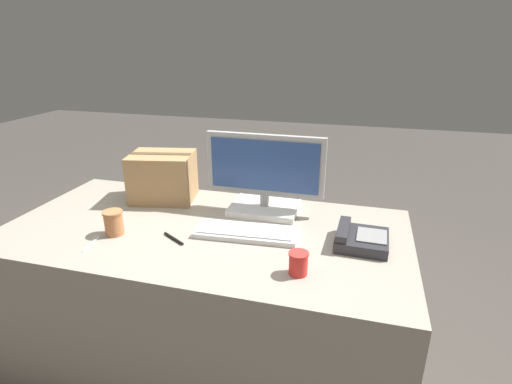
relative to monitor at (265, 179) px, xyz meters
name	(u,v)px	position (x,y,z in m)	size (l,w,h in m)	color
ground_plane	(210,353)	(-0.22, -0.26, -0.88)	(12.00, 12.00, 0.00)	#47423D
office_desk	(207,295)	(-0.22, -0.26, -0.52)	(1.80, 0.90, 0.72)	#A89E8E
monitor	(265,179)	(0.00, 0.00, 0.00)	(0.57, 0.24, 0.39)	white
keyboard	(246,232)	(-0.01, -0.27, -0.15)	(0.45, 0.19, 0.03)	silver
desk_phone	(360,239)	(0.46, -0.23, -0.14)	(0.22, 0.22, 0.08)	#2D2D33
paper_cup_left	(114,223)	(-0.57, -0.41, -0.11)	(0.09, 0.09, 0.11)	#BC7547
paper_cup_right	(298,263)	(0.26, -0.51, -0.12)	(0.07, 0.07, 0.09)	red
spoon	(94,241)	(-0.62, -0.49, -0.17)	(0.04, 0.14, 0.00)	silver
cardboard_box	(163,177)	(-0.55, 0.02, -0.04)	(0.36, 0.30, 0.25)	tan
pen_marker	(174,238)	(-0.30, -0.39, -0.16)	(0.12, 0.08, 0.01)	black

